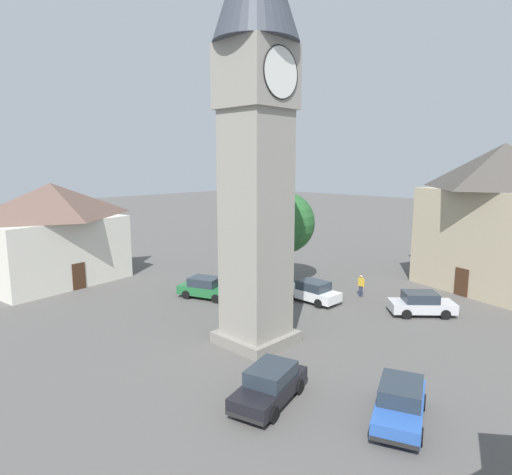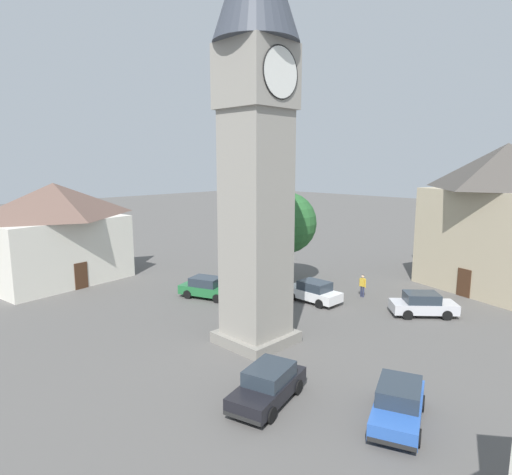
{
  "view_description": "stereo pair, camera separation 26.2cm",
  "coord_description": "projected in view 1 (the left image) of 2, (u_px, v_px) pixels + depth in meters",
  "views": [
    {
      "loc": [
        -16.77,
        -16.12,
        9.91
      ],
      "look_at": [
        0.0,
        0.0,
        5.91
      ],
      "focal_mm": 30.96,
      "sensor_mm": 36.0,
      "label": 1
    },
    {
      "loc": [
        -16.59,
        -16.31,
        9.91
      ],
      "look_at": [
        0.0,
        0.0,
        5.91
      ],
      "focal_mm": 30.96,
      "sensor_mm": 36.0,
      "label": 2
    }
  ],
  "objects": [
    {
      "name": "building_terrace_right",
      "position": [
        499.0,
        216.0,
        33.92
      ],
      "size": [
        10.72,
        12.22,
        11.29
      ],
      "color": "tan",
      "rests_on": "ground"
    },
    {
      "name": "tree",
      "position": [
        284.0,
        223.0,
        35.58
      ],
      "size": [
        4.97,
        4.97,
        7.54
      ],
      "color": "brown",
      "rests_on": "ground"
    },
    {
      "name": "clock_tower",
      "position": [
        256.0,
        96.0,
        22.37
      ],
      "size": [
        4.4,
        4.4,
        22.53
      ],
      "color": "gray",
      "rests_on": "ground"
    },
    {
      "name": "pedestrian",
      "position": [
        361.0,
        283.0,
        32.68
      ],
      "size": [
        0.24,
        0.56,
        1.69
      ],
      "color": "#2D3351",
      "rests_on": "ground"
    },
    {
      "name": "car_blue_kerb",
      "position": [
        312.0,
        291.0,
        31.54
      ],
      "size": [
        1.86,
        4.15,
        1.53
      ],
      "color": "white",
      "rests_on": "ground"
    },
    {
      "name": "car_black_far",
      "position": [
        422.0,
        304.0,
        28.79
      ],
      "size": [
        4.02,
        4.19,
        1.53
      ],
      "color": "silver",
      "rests_on": "ground"
    },
    {
      "name": "car_silver_kerb",
      "position": [
        270.0,
        385.0,
        18.34
      ],
      "size": [
        4.42,
        2.68,
        1.53
      ],
      "color": "black",
      "rests_on": "ground"
    },
    {
      "name": "car_red_corner",
      "position": [
        206.0,
        288.0,
        32.44
      ],
      "size": [
        3.03,
        4.46,
        1.53
      ],
      "color": "#236B38",
      "rests_on": "ground"
    },
    {
      "name": "car_white_side",
      "position": [
        400.0,
        403.0,
        16.98
      ],
      "size": [
        4.46,
        3.07,
        1.53
      ],
      "color": "#2D5BB7",
      "rests_on": "ground"
    },
    {
      "name": "building_shop_left",
      "position": [
        54.0,
        233.0,
        35.94
      ],
      "size": [
        11.54,
        8.06,
        8.24
      ],
      "color": "silver",
      "rests_on": "ground"
    },
    {
      "name": "ground_plane",
      "position": [
        256.0,
        342.0,
        24.61
      ],
      "size": [
        200.0,
        200.0,
        0.0
      ],
      "primitive_type": "plane",
      "color": "#565451"
    }
  ]
}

